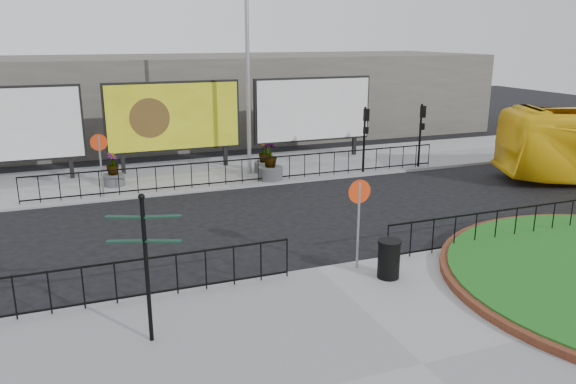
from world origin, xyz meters
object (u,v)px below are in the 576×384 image
planter_a (113,173)px  litter_bin (389,259)px  planter_b (270,166)px  planter_c (264,161)px  lamp_post (248,68)px  fingerpost_sign (146,254)px  billboard_mid (174,117)px

planter_a → litter_bin: bearing=-64.2°
planter_b → planter_c: planter_b is taller
planter_a → planter_b: planter_b is taller
lamp_post → litter_bin: 12.96m
lamp_post → planter_c: lamp_post is taller
lamp_post → planter_c: (0.69, 0.00, -4.20)m
fingerpost_sign → planter_b: bearing=83.4°
lamp_post → planter_a: (-5.99, -0.00, -4.19)m
lamp_post → planter_b: size_ratio=5.57×
lamp_post → fingerpost_sign: 14.90m
fingerpost_sign → planter_c: 15.01m
planter_c → billboard_mid: bearing=151.9°
lamp_post → planter_b: bearing=-71.0°
litter_bin → planter_b: bearing=87.2°
billboard_mid → planter_a: (-2.98, -1.97, -1.96)m
fingerpost_sign → litter_bin: bearing=32.0°
lamp_post → fingerpost_sign: (-6.26, -13.23, -2.79)m
billboard_mid → litter_bin: 14.67m
fingerpost_sign → planter_c: bearing=85.5°
lamp_post → fingerpost_sign: size_ratio=2.91×
billboard_mid → litter_bin: size_ratio=6.08×
fingerpost_sign → planter_b: 13.66m
planter_a → billboard_mid: bearing=33.5°
litter_bin → planter_b: planter_b is taller
planter_b → billboard_mid: bearing=135.8°
billboard_mid → planter_a: billboard_mid is taller
lamp_post → billboard_mid: bearing=146.7°
fingerpost_sign → lamp_post: bearing=87.9°
planter_b → planter_c: bearing=82.0°
litter_bin → planter_a: bearing=115.8°
litter_bin → planter_a: size_ratio=0.72×
fingerpost_sign → litter_bin: (6.22, 0.96, -1.40)m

